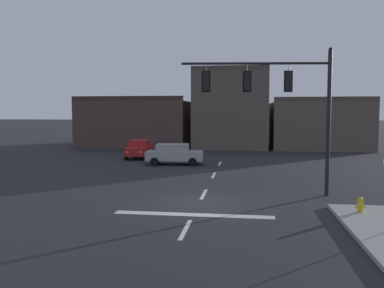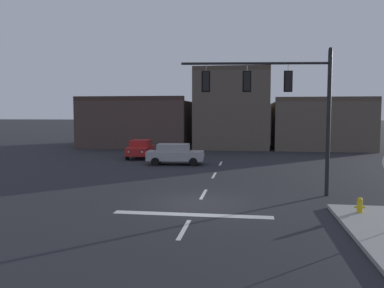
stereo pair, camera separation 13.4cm
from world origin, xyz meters
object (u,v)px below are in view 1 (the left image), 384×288
car_lot_nearside (174,154)px  fire_hydrant (360,208)px  car_lot_middle (139,148)px  signal_mast_near_side (282,96)px

car_lot_nearside → fire_hydrant: bearing=-54.6°
car_lot_middle → fire_hydrant: car_lot_middle is taller
fire_hydrant → car_lot_nearside: bearing=125.4°
fire_hydrant → signal_mast_near_side: bearing=128.3°
signal_mast_near_side → car_lot_middle: 18.81m
signal_mast_near_side → car_lot_middle: signal_mast_near_side is taller
car_lot_nearside → fire_hydrant: (10.04, -14.15, -0.53)m
car_lot_nearside → fire_hydrant: size_ratio=6.08×
signal_mast_near_side → fire_hydrant: (2.79, -3.53, -4.54)m
car_lot_nearside → car_lot_middle: 5.58m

